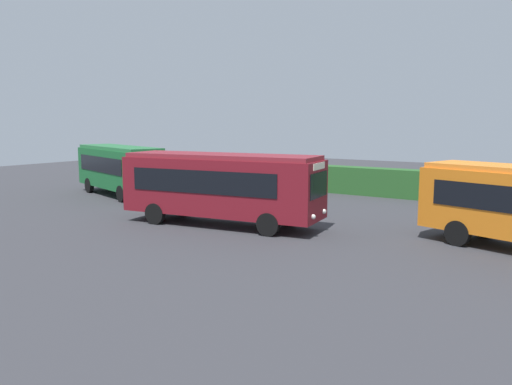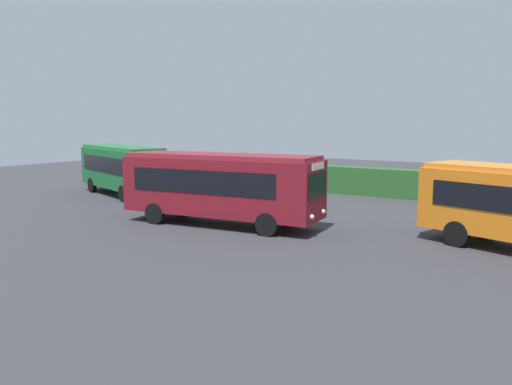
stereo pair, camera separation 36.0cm
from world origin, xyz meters
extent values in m
plane|color=#38383D|center=(0.00, 0.00, 0.00)|extent=(82.42, 82.42, 0.00)
cube|color=#19602D|center=(-13.50, 2.84, 1.78)|extent=(8.84, 4.87, 2.46)
cube|color=#27723C|center=(-13.50, 2.84, 3.11)|extent=(8.54, 4.62, 0.20)
cube|color=black|center=(-13.42, 4.08, 2.07)|extent=(6.34, 2.08, 0.98)
cube|color=black|center=(-14.15, 1.79, 2.07)|extent=(6.34, 2.08, 0.98)
cube|color=black|center=(-9.43, 1.53, 2.07)|extent=(0.64, 1.86, 1.03)
cube|color=silver|center=(-9.43, 1.53, 2.83)|extent=(0.44, 1.25, 0.28)
cylinder|color=black|center=(-10.65, 3.07, 0.50)|extent=(1.04, 0.57, 1.00)
cylinder|color=black|center=(-11.32, 1.00, 0.50)|extent=(1.04, 0.57, 1.00)
cylinder|color=black|center=(-15.68, 4.69, 0.50)|extent=(1.04, 0.57, 1.00)
cylinder|color=black|center=(-16.35, 2.62, 0.50)|extent=(1.04, 0.57, 1.00)
sphere|color=silver|center=(-9.22, 2.15, 0.90)|extent=(0.22, 0.22, 0.22)
sphere|color=silver|center=(-9.62, 0.90, 0.90)|extent=(0.22, 0.22, 0.22)
cube|color=maroon|center=(-2.16, -1.12, 1.83)|extent=(9.67, 3.80, 2.56)
cube|color=maroon|center=(-2.16, -1.12, 3.21)|extent=(9.36, 3.56, 0.20)
cube|color=black|center=(-2.63, 0.11, 2.14)|extent=(7.27, 1.04, 1.03)
cube|color=black|center=(-2.28, -2.43, 2.14)|extent=(7.27, 1.04, 1.03)
cube|color=black|center=(2.52, -0.47, 2.14)|extent=(0.32, 2.07, 1.08)
cube|color=silver|center=(2.52, -0.47, 2.93)|extent=(0.23, 1.39, 0.28)
cylinder|color=black|center=(0.57, 0.44, 0.50)|extent=(1.03, 0.41, 1.00)
cylinder|color=black|center=(0.89, -1.88, 0.50)|extent=(1.03, 0.41, 1.00)
cylinder|color=black|center=(-5.21, -0.36, 0.50)|extent=(1.03, 0.41, 1.00)
cylinder|color=black|center=(-4.89, -2.68, 0.50)|extent=(1.03, 0.41, 1.00)
sphere|color=silver|center=(2.44, 0.22, 0.90)|extent=(0.22, 0.22, 0.22)
sphere|color=silver|center=(2.63, -1.16, 0.90)|extent=(0.22, 0.22, 0.22)
cylinder|color=black|center=(8.51, 2.86, 0.50)|extent=(1.04, 0.55, 1.00)
cylinder|color=black|center=(7.90, 0.78, 0.50)|extent=(1.04, 0.55, 1.00)
cube|color=maroon|center=(-0.94, 2.25, 0.42)|extent=(0.33, 0.31, 0.84)
cube|color=maroon|center=(-0.94, 2.25, 1.20)|extent=(0.48, 0.37, 0.73)
sphere|color=#8C6647|center=(-0.94, 2.25, 1.68)|extent=(0.23, 0.23, 0.23)
cube|color=#2A5E28|center=(0.00, 12.05, 0.90)|extent=(53.21, 1.24, 1.80)
camera|label=1|loc=(12.13, -19.63, 4.78)|focal=35.79mm
camera|label=2|loc=(12.43, -19.43, 4.78)|focal=35.79mm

